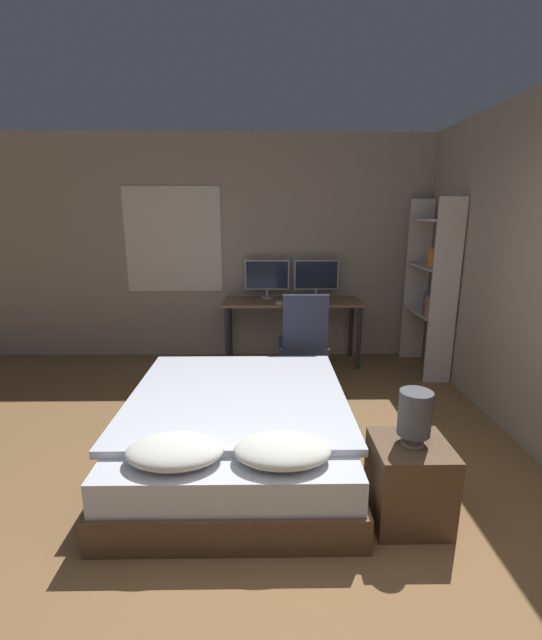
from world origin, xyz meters
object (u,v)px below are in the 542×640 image
at_px(monitor_right, 316,276).
at_px(nightstand, 409,482).
at_px(desk, 292,309).
at_px(computer_mouse, 318,302).
at_px(monitor_left, 267,276).
at_px(bookshelf, 433,281).
at_px(keyboard, 293,303).
at_px(bedside_lamp, 415,414).
at_px(bed, 237,429).
at_px(office_chair, 303,349).

bearing_deg(monitor_right, nightstand, -85.73).
xyz_separation_m(desk, computer_mouse, (0.29, -0.17, 0.12)).
bearing_deg(monitor_left, nightstand, -74.49).
xyz_separation_m(monitor_right, bookshelf, (1.23, -0.51, 0.02)).
bearing_deg(bookshelf, keyboard, 174.09).
bearing_deg(bedside_lamp, computer_mouse, 95.09).
relative_size(nightstand, monitor_right, 0.93).
distance_m(desk, monitor_left, 0.50).
relative_size(nightstand, computer_mouse, 7.13).
height_order(bed, keyboard, keyboard).
distance_m(desk, keyboard, 0.20).
xyz_separation_m(nightstand, bookshelf, (1.01, 2.45, 0.80)).
distance_m(bed, desk, 2.22).
distance_m(bedside_lamp, monitor_right, 2.98).
distance_m(bed, computer_mouse, 2.17).
xyz_separation_m(nightstand, keyboard, (-0.52, 2.60, 0.53)).
height_order(keyboard, computer_mouse, computer_mouse).
distance_m(bed, nightstand, 1.24).
bearing_deg(bedside_lamp, nightstand, 180.00).
distance_m(desk, monitor_right, 0.50).
relative_size(bed, monitor_right, 3.64).
height_order(bedside_lamp, office_chair, office_chair).
relative_size(monitor_left, monitor_right, 1.00).
bearing_deg(office_chair, nightstand, -77.83).
relative_size(keyboard, computer_mouse, 5.66).
bearing_deg(desk, bookshelf, -12.24).
bearing_deg(bed, desk, 75.90).
xyz_separation_m(keyboard, office_chair, (0.08, -0.55, -0.38)).
relative_size(monitor_right, keyboard, 1.35).
relative_size(monitor_left, office_chair, 0.53).
xyz_separation_m(bed, bedside_lamp, (1.05, -0.67, 0.45)).
relative_size(bedside_lamp, bookshelf, 0.17).
relative_size(monitor_right, computer_mouse, 7.66).
height_order(monitor_right, computer_mouse, monitor_right).
height_order(nightstand, bedside_lamp, bedside_lamp).
bearing_deg(office_chair, desk, 96.06).
relative_size(bedside_lamp, computer_mouse, 4.62).
bearing_deg(bedside_lamp, bed, 147.62).
bearing_deg(bookshelf, bedside_lamp, -112.45).
bearing_deg(monitor_left, office_chair, -67.24).
xyz_separation_m(monitor_left, monitor_right, (0.60, 0.00, 0.00)).
relative_size(keyboard, office_chair, 0.39).
distance_m(bed, monitor_left, 2.43).
bearing_deg(nightstand, monitor_right, 94.27).
bearing_deg(bed, office_chair, 66.46).
bearing_deg(desk, computer_mouse, -31.03).
relative_size(monitor_left, keyboard, 1.35).
xyz_separation_m(desk, monitor_right, (0.30, 0.18, 0.36)).
bearing_deg(bedside_lamp, desk, 100.61).
distance_m(monitor_right, keyboard, 0.53).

